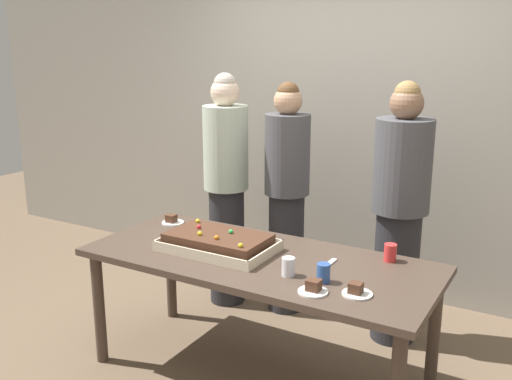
# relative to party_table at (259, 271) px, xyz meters

# --- Properties ---
(ground_plane) EXTENTS (12.00, 12.00, 0.00)m
(ground_plane) POSITION_rel_party_table_xyz_m (0.00, 0.00, -0.67)
(ground_plane) COLOR brown
(interior_back_panel) EXTENTS (8.00, 0.12, 3.00)m
(interior_back_panel) POSITION_rel_party_table_xyz_m (0.00, 1.60, 0.83)
(interior_back_panel) COLOR #9E998E
(interior_back_panel) RESTS_ON ground_plane
(party_table) EXTENTS (2.03, 0.87, 0.76)m
(party_table) POSITION_rel_party_table_xyz_m (0.00, 0.00, 0.00)
(party_table) COLOR #47382D
(party_table) RESTS_ON ground_plane
(sheet_cake) EXTENTS (0.66, 0.41, 0.13)m
(sheet_cake) POSITION_rel_party_table_xyz_m (-0.26, -0.02, 0.13)
(sheet_cake) COLOR beige
(sheet_cake) RESTS_ON party_table
(plated_slice_near_left) EXTENTS (0.15, 0.15, 0.06)m
(plated_slice_near_left) POSITION_rel_party_table_xyz_m (0.47, -0.28, 0.10)
(plated_slice_near_left) COLOR white
(plated_slice_near_left) RESTS_ON party_table
(plated_slice_near_right) EXTENTS (0.15, 0.15, 0.06)m
(plated_slice_near_right) POSITION_rel_party_table_xyz_m (-0.82, 0.25, 0.10)
(plated_slice_near_right) COLOR white
(plated_slice_near_right) RESTS_ON party_table
(plated_slice_far_left) EXTENTS (0.15, 0.15, 0.06)m
(plated_slice_far_left) POSITION_rel_party_table_xyz_m (0.66, -0.20, 0.10)
(plated_slice_far_left) COLOR white
(plated_slice_far_left) RESTS_ON party_table
(drink_cup_nearest) EXTENTS (0.07, 0.07, 0.10)m
(drink_cup_nearest) POSITION_rel_party_table_xyz_m (0.67, 0.32, 0.13)
(drink_cup_nearest) COLOR red
(drink_cup_nearest) RESTS_ON party_table
(drink_cup_middle) EXTENTS (0.07, 0.07, 0.10)m
(drink_cup_middle) POSITION_rel_party_table_xyz_m (0.27, -0.16, 0.13)
(drink_cup_middle) COLOR white
(drink_cup_middle) RESTS_ON party_table
(drink_cup_far_end) EXTENTS (0.07, 0.07, 0.10)m
(drink_cup_far_end) POSITION_rel_party_table_xyz_m (0.46, -0.14, 0.13)
(drink_cup_far_end) COLOR #2D5199
(drink_cup_far_end) RESTS_ON party_table
(cake_server_utensil) EXTENTS (0.03, 0.20, 0.01)m
(cake_server_utensil) POSITION_rel_party_table_xyz_m (0.39, 0.08, 0.09)
(cake_server_utensil) COLOR silver
(cake_server_utensil) RESTS_ON party_table
(person_serving_front) EXTENTS (0.33, 0.33, 1.74)m
(person_serving_front) POSITION_rel_party_table_xyz_m (-0.73, 0.78, 0.24)
(person_serving_front) COLOR #28282D
(person_serving_front) RESTS_ON ground_plane
(person_green_shirt_behind) EXTENTS (0.37, 0.37, 1.73)m
(person_green_shirt_behind) POSITION_rel_party_table_xyz_m (0.56, 0.85, 0.22)
(person_green_shirt_behind) COLOR #28282D
(person_green_shirt_behind) RESTS_ON ground_plane
(person_striped_tie_right) EXTENTS (0.32, 0.32, 1.69)m
(person_striped_tie_right) POSITION_rel_party_table_xyz_m (-0.28, 0.89, 0.21)
(person_striped_tie_right) COLOR #28282D
(person_striped_tie_right) RESTS_ON ground_plane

